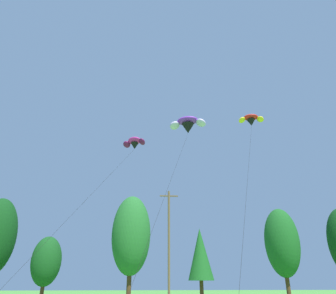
% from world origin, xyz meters
% --- Properties ---
extents(treeline_tree_c, '(4.11, 4.11, 8.56)m').
position_xyz_m(treeline_tree_c, '(-12.90, 54.79, 5.18)').
color(treeline_tree_c, '#472D19').
rests_on(treeline_tree_c, ground_plane).
extents(treeline_tree_d, '(5.87, 5.87, 15.06)m').
position_xyz_m(treeline_tree_d, '(-1.20, 56.14, 9.12)').
color(treeline_tree_d, '#472D19').
rests_on(treeline_tree_d, ground_plane).
extents(treeline_tree_e, '(3.87, 3.87, 10.31)m').
position_xyz_m(treeline_tree_e, '(9.50, 56.74, 6.46)').
color(treeline_tree_e, '#472D19').
rests_on(treeline_tree_e, ground_plane).
extents(treeline_tree_f, '(5.62, 5.62, 14.16)m').
position_xyz_m(treeline_tree_f, '(23.84, 59.19, 8.57)').
color(treeline_tree_f, '#472D19').
rests_on(treeline_tree_f, ground_plane).
extents(utility_pole, '(2.20, 0.26, 12.70)m').
position_xyz_m(utility_pole, '(3.56, 43.82, 6.63)').
color(utility_pole, brown).
rests_on(utility_pole, ground_plane).
extents(parafoil_kite_high_magenta, '(7.29, 15.24, 15.48)m').
position_xyz_m(parafoil_kite_high_magenta, '(-0.70, 37.88, 16.36)').
color(parafoil_kite_high_magenta, '#D12893').
extents(parafoil_kite_mid_purple, '(7.06, 15.42, 16.89)m').
position_xyz_m(parafoil_kite_mid_purple, '(4.85, 35.45, 17.63)').
color(parafoil_kite_mid_purple, purple).
extents(parafoil_kite_far_red_yellow, '(9.36, 17.17, 18.39)m').
position_xyz_m(parafoil_kite_far_red_yellow, '(12.05, 36.27, 18.93)').
color(parafoil_kite_far_red_yellow, red).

